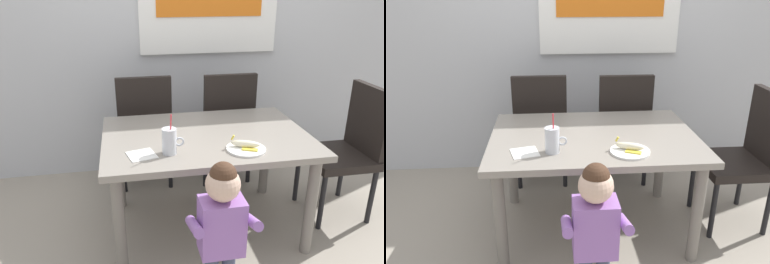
% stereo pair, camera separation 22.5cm
% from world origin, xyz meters
% --- Properties ---
extents(ground_plane, '(24.00, 24.00, 0.00)m').
position_xyz_m(ground_plane, '(0.00, 0.00, 0.00)').
color(ground_plane, '#9E9384').
extents(back_wall, '(6.40, 0.17, 2.90)m').
position_xyz_m(back_wall, '(0.00, 1.08, 1.45)').
color(back_wall, silver).
rests_on(back_wall, ground).
extents(dining_table, '(1.31, 0.92, 0.71)m').
position_xyz_m(dining_table, '(0.00, 0.00, 0.61)').
color(dining_table, gray).
rests_on(dining_table, ground).
extents(dining_chair_left, '(0.44, 0.45, 0.96)m').
position_xyz_m(dining_chair_left, '(-0.35, 0.70, 0.54)').
color(dining_chair_left, black).
rests_on(dining_chair_left, ground).
extents(dining_chair_right, '(0.44, 0.45, 0.96)m').
position_xyz_m(dining_chair_right, '(0.32, 0.66, 0.54)').
color(dining_chair_right, black).
rests_on(dining_chair_right, ground).
extents(dining_chair_far, '(0.44, 0.44, 0.96)m').
position_xyz_m(dining_chair_far, '(1.06, 0.02, 0.54)').
color(dining_chair_far, black).
rests_on(dining_chair_far, ground).
extents(toddler_standing, '(0.33, 0.24, 0.84)m').
position_xyz_m(toddler_standing, '(-0.07, -0.68, 0.53)').
color(toddler_standing, '#3F4760').
rests_on(toddler_standing, ground).
extents(milk_cup, '(0.13, 0.09, 0.25)m').
position_xyz_m(milk_cup, '(-0.27, -0.24, 0.77)').
color(milk_cup, silver).
rests_on(milk_cup, dining_table).
extents(snack_plate, '(0.23, 0.23, 0.01)m').
position_xyz_m(snack_plate, '(0.17, -0.28, 0.71)').
color(snack_plate, white).
rests_on(snack_plate, dining_table).
extents(peeled_banana, '(0.17, 0.14, 0.07)m').
position_xyz_m(peeled_banana, '(0.18, -0.27, 0.74)').
color(peeled_banana, '#F4EAC6').
rests_on(peeled_banana, snack_plate).
extents(paper_napkin, '(0.18, 0.18, 0.00)m').
position_xyz_m(paper_napkin, '(-0.43, -0.24, 0.71)').
color(paper_napkin, white).
rests_on(paper_napkin, dining_table).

